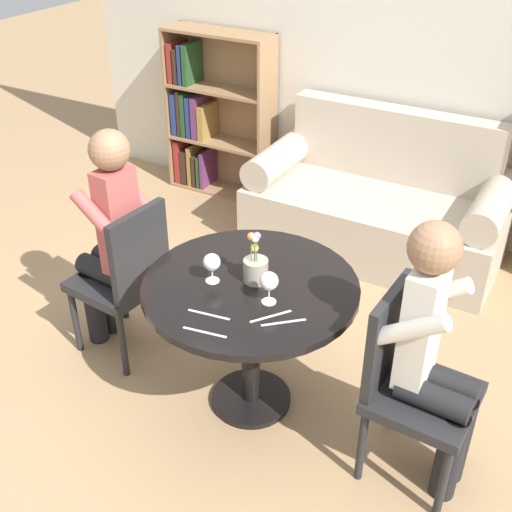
% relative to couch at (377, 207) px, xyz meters
% --- Properties ---
extents(ground_plane, '(16.00, 16.00, 0.00)m').
position_rel_couch_xyz_m(ground_plane, '(0.00, -1.73, -0.31)').
color(ground_plane, tan).
extents(back_wall, '(5.20, 0.05, 2.70)m').
position_rel_couch_xyz_m(back_wall, '(0.00, 0.43, 1.04)').
color(back_wall, beige).
rests_on(back_wall, ground_plane).
extents(round_table, '(0.98, 0.98, 0.72)m').
position_rel_couch_xyz_m(round_table, '(0.00, -1.73, 0.27)').
color(round_table, black).
rests_on(round_table, ground_plane).
extents(couch, '(1.69, 0.80, 0.92)m').
position_rel_couch_xyz_m(couch, '(0.00, 0.00, 0.00)').
color(couch, '#B7A893').
rests_on(couch, ground_plane).
extents(bookshelf_left, '(0.85, 0.28, 1.27)m').
position_rel_couch_xyz_m(bookshelf_left, '(-1.51, 0.27, 0.28)').
color(bookshelf_left, '#93704C').
rests_on(bookshelf_left, ground_plane).
extents(chair_left, '(0.46, 0.46, 0.90)m').
position_rel_couch_xyz_m(chair_left, '(-0.76, -1.70, 0.18)').
color(chair_left, '#232326').
rests_on(chair_left, ground_plane).
extents(chair_right, '(0.44, 0.44, 0.90)m').
position_rel_couch_xyz_m(chair_right, '(0.76, -1.73, 0.18)').
color(chair_right, '#232326').
rests_on(chair_right, ground_plane).
extents(person_left, '(0.44, 0.37, 1.28)m').
position_rel_couch_xyz_m(person_left, '(-0.85, -1.68, 0.36)').
color(person_left, black).
rests_on(person_left, ground_plane).
extents(person_right, '(0.43, 0.35, 1.24)m').
position_rel_couch_xyz_m(person_right, '(0.85, -1.74, 0.35)').
color(person_right, black).
rests_on(person_right, ground_plane).
extents(wine_glass_left, '(0.08, 0.08, 0.14)m').
position_rel_couch_xyz_m(wine_glass_left, '(-0.16, -1.79, 0.50)').
color(wine_glass_left, white).
rests_on(wine_glass_left, round_table).
extents(wine_glass_right, '(0.08, 0.08, 0.15)m').
position_rel_couch_xyz_m(wine_glass_right, '(0.14, -1.81, 0.51)').
color(wine_glass_right, white).
rests_on(wine_glass_right, round_table).
extents(flower_vase, '(0.11, 0.11, 0.25)m').
position_rel_couch_xyz_m(flower_vase, '(0.01, -1.69, 0.48)').
color(flower_vase, '#9E9384').
rests_on(flower_vase, round_table).
extents(knife_left_setting, '(0.12, 0.16, 0.00)m').
position_rel_couch_xyz_m(knife_left_setting, '(0.19, -1.89, 0.41)').
color(knife_left_setting, silver).
rests_on(knife_left_setting, round_table).
extents(fork_left_setting, '(0.19, 0.04, 0.00)m').
position_rel_couch_xyz_m(fork_left_setting, '(0.01, -2.12, 0.41)').
color(fork_left_setting, silver).
rests_on(fork_left_setting, round_table).
extents(knife_right_setting, '(0.15, 0.13, 0.00)m').
position_rel_couch_xyz_m(knife_right_setting, '(0.26, -1.90, 0.41)').
color(knife_right_setting, silver).
rests_on(knife_right_setting, round_table).
extents(fork_right_setting, '(0.19, 0.04, 0.00)m').
position_rel_couch_xyz_m(fork_right_setting, '(-0.04, -2.01, 0.41)').
color(fork_right_setting, silver).
rests_on(fork_right_setting, round_table).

